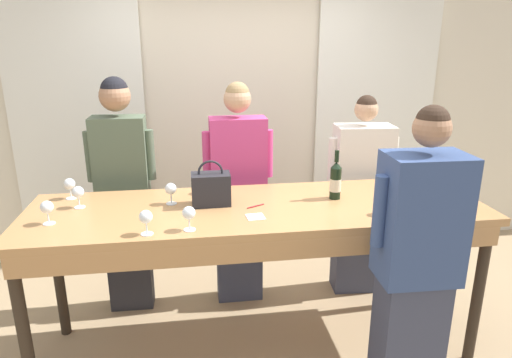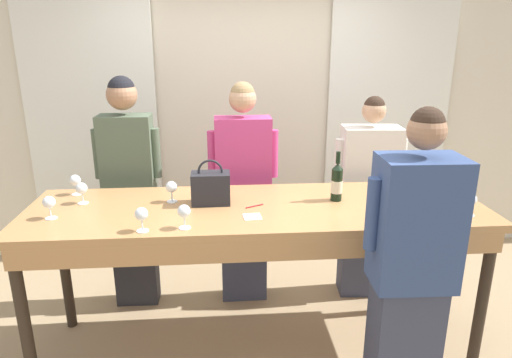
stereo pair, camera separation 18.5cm
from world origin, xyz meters
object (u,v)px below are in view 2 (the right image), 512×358
object	(u,v)px
wine_glass_center_mid	(141,215)
wine_glass_front_right	(471,200)
wine_glass_back_right	(75,181)
host_pouring	(410,276)
wine_glass_center_left	(390,202)
wine_glass_by_bottle	(210,179)
tasting_bar	(257,222)
guest_olive_jacket	(130,189)
handbag	(211,187)
wine_glass_front_mid	(82,189)
wine_bottle	(337,182)
wine_glass_front_left	(184,212)
guest_pink_top	(243,192)
wine_glass_back_mid	(416,197)
wine_glass_center_right	(171,188)
wine_glass_near_host	(49,203)
wine_glass_back_left	(451,192)
guest_cream_sweater	(367,200)

from	to	relation	value
wine_glass_center_mid	wine_glass_front_right	bearing A→B (deg)	2.38
wine_glass_back_right	host_pouring	world-z (taller)	host_pouring
wine_glass_center_left	wine_glass_by_bottle	distance (m)	1.18
wine_glass_center_left	host_pouring	size ratio (longest dim) A/B	0.08
tasting_bar	guest_olive_jacket	bearing A→B (deg)	143.13
wine_glass_center_left	wine_glass_center_mid	bearing A→B (deg)	-176.54
handbag	wine_glass_front_mid	distance (m)	0.82
wine_bottle	wine_glass_front_left	world-z (taller)	wine_bottle
wine_glass_back_right	guest_olive_jacket	world-z (taller)	guest_olive_jacket
wine_glass_back_right	guest_pink_top	xyz separation A→B (m)	(1.14, 0.35, -0.23)
wine_glass_back_mid	handbag	bearing A→B (deg)	168.97
wine_glass_center_right	wine_glass_near_host	distance (m)	0.72
wine_glass_front_left	guest_olive_jacket	distance (m)	1.10
tasting_bar	wine_glass_front_right	size ratio (longest dim) A/B	20.78
handbag	wine_glass_front_mid	size ratio (longest dim) A/B	2.09
wine_glass_front_right	wine_glass_center_left	bearing A→B (deg)	179.26
wine_glass_front_mid	wine_glass_back_left	bearing A→B (deg)	-6.19
handbag	wine_glass_center_right	xyz separation A→B (m)	(-0.25, 0.04, -0.01)
wine_glass_front_mid	wine_glass_front_right	bearing A→B (deg)	-9.52
wine_glass_near_host	guest_cream_sweater	xyz separation A→B (m)	(2.16, 0.77, -0.32)
wine_glass_back_right	tasting_bar	bearing A→B (deg)	-15.78
wine_glass_back_left	guest_olive_jacket	xyz separation A→B (m)	(-2.11, 0.77, -0.19)
handbag	host_pouring	distance (m)	1.29
wine_glass_front_right	host_pouring	distance (m)	0.69
handbag	wine_glass_front_mid	world-z (taller)	handbag
guest_cream_sweater	host_pouring	distance (m)	1.34
tasting_bar	host_pouring	distance (m)	0.97
tasting_bar	wine_glass_back_right	bearing A→B (deg)	164.22
guest_pink_top	host_pouring	world-z (taller)	host_pouring
wine_glass_front_left	wine_glass_back_right	size ratio (longest dim) A/B	1.00
handbag	guest_olive_jacket	world-z (taller)	guest_olive_jacket
wine_glass_center_mid	guest_cream_sweater	xyz separation A→B (m)	(1.59, 1.00, -0.32)
wine_glass_center_mid	wine_glass_center_right	distance (m)	0.47
wine_glass_center_mid	guest_olive_jacket	size ratio (longest dim) A/B	0.08
wine_glass_front_left	wine_glass_back_mid	world-z (taller)	same
tasting_bar	guest_pink_top	size ratio (longest dim) A/B	1.63
wine_glass_center_left	wine_glass_by_bottle	world-z (taller)	same
wine_bottle	wine_glass_near_host	world-z (taller)	wine_bottle
wine_glass_center_left	wine_glass_by_bottle	size ratio (longest dim) A/B	1.00
wine_glass_front_right	guest_cream_sweater	world-z (taller)	guest_cream_sweater
guest_olive_jacket	host_pouring	world-z (taller)	guest_olive_jacket
handbag	wine_glass_center_right	distance (m)	0.26
wine_glass_front_left	guest_pink_top	world-z (taller)	guest_pink_top
host_pouring	tasting_bar	bearing A→B (deg)	139.30
wine_glass_back_left	wine_glass_near_host	bearing A→B (deg)	179.90
handbag	guest_pink_top	xyz separation A→B (m)	(0.24, 0.59, -0.24)
wine_glass_by_bottle	guest_olive_jacket	distance (m)	0.74
wine_glass_front_left	wine_glass_front_right	world-z (taller)	same
tasting_bar	wine_glass_front_right	xyz separation A→B (m)	(1.24, -0.23, 0.19)
wine_bottle	wine_glass_front_left	distance (m)	1.02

